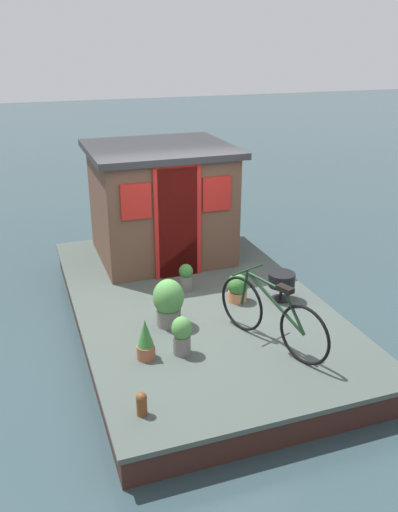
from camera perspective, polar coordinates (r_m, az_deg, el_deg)
ground_plane at (r=7.81m, az=-0.49°, el=-7.02°), size 60.00×60.00×0.00m
houseboat_deck at (r=7.71m, az=-0.49°, el=-5.69°), size 5.58×3.32×0.41m
houseboat_cabin at (r=8.78m, az=-4.08°, el=5.78°), size 2.03×2.25×1.84m
bicycle at (r=6.36m, az=7.72°, el=-6.31°), size 1.60×0.71×0.85m
potted_plant_lavender at (r=6.22m, az=-1.85°, el=-8.34°), size 0.24×0.24×0.47m
potted_plant_fern at (r=7.44m, az=4.13°, el=-3.38°), size 0.30×0.30×0.40m
potted_plant_sage at (r=6.16m, az=-5.72°, el=-8.90°), size 0.21×0.21×0.50m
potted_plant_geranium at (r=7.73m, az=-1.39°, el=-2.19°), size 0.20×0.20×0.40m
potted_plant_ivy at (r=6.77m, az=-3.27°, el=-4.87°), size 0.39×0.39×0.62m
charcoal_grill at (r=7.50m, az=8.79°, el=-2.61°), size 0.37×0.37×0.40m
mooring_bollard at (r=5.40m, az=-6.12°, el=-15.29°), size 0.11×0.11×0.25m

